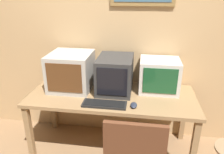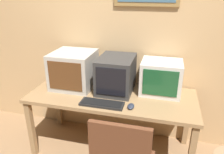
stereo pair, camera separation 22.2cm
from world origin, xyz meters
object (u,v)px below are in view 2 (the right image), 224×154
monitor_left (74,70)px  mouse_near_keyboard (131,106)px  desk_clock (54,76)px  keyboard_main (102,104)px  monitor_center (116,74)px  monitor_right (161,77)px

monitor_left → mouse_near_keyboard: (0.71, -0.33, -0.18)m
mouse_near_keyboard → desk_clock: size_ratio=0.84×
keyboard_main → mouse_near_keyboard: mouse_near_keyboard is taller
keyboard_main → monitor_center: bearing=81.1°
monitor_center → monitor_left: bearing=-178.6°
desk_clock → monitor_right: bearing=0.5°
keyboard_main → desk_clock: desk_clock is taller
monitor_left → monitor_center: 0.48m
monitor_center → mouse_near_keyboard: monitor_center is taller
monitor_left → monitor_center: bearing=1.4°
monitor_center → desk_clock: (-0.78, 0.05, -0.12)m
keyboard_main → mouse_near_keyboard: (0.28, 0.01, 0.00)m
monitor_left → mouse_near_keyboard: monitor_left is taller
monitor_left → keyboard_main: 0.58m
monitor_left → mouse_near_keyboard: size_ratio=4.18×
monitor_center → monitor_right: (0.47, 0.06, -0.01)m
keyboard_main → mouse_near_keyboard: bearing=2.6°
monitor_right → mouse_near_keyboard: (-0.24, -0.40, -0.16)m
monitor_center → mouse_near_keyboard: (0.22, -0.34, -0.17)m
monitor_right → keyboard_main: size_ratio=0.98×
monitor_center → keyboard_main: bearing=-98.9°
monitor_center → monitor_right: bearing=7.5°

